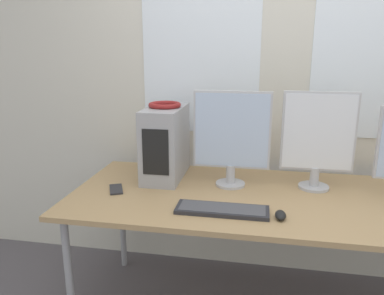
# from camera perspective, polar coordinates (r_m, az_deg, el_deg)

# --- Properties ---
(wall_back) EXTENTS (8.00, 0.07, 2.70)m
(wall_back) POSITION_cam_1_polar(r_m,az_deg,el_deg) (2.56, 13.85, 9.85)
(wall_back) COLOR beige
(wall_back) RESTS_ON ground_plane
(desk) EXTENTS (2.33, 0.93, 0.78)m
(desk) POSITION_cam_1_polar(r_m,az_deg,el_deg) (2.12, 13.62, -8.42)
(desk) COLOR tan
(desk) RESTS_ON ground_plane
(pc_tower) EXTENTS (0.22, 0.45, 0.44)m
(pc_tower) POSITION_cam_1_polar(r_m,az_deg,el_deg) (2.30, -4.07, 0.73)
(pc_tower) COLOR #9E9EA3
(pc_tower) RESTS_ON desk
(headphones) EXTENTS (0.20, 0.20, 0.03)m
(headphones) POSITION_cam_1_polar(r_m,az_deg,el_deg) (2.26, -4.17, 6.49)
(headphones) COLOR maroon
(headphones) RESTS_ON pc_tower
(monitor_main) EXTENTS (0.44, 0.17, 0.55)m
(monitor_main) POSITION_cam_1_polar(r_m,az_deg,el_deg) (2.14, 6.06, 1.79)
(monitor_main) COLOR #B7B7BC
(monitor_main) RESTS_ON desk
(monitor_right_near) EXTENTS (0.40, 0.17, 0.56)m
(monitor_right_near) POSITION_cam_1_polar(r_m,az_deg,el_deg) (2.20, 18.63, 1.39)
(monitor_right_near) COLOR #B7B7BC
(monitor_right_near) RESTS_ON desk
(keyboard) EXTENTS (0.46, 0.15, 0.02)m
(keyboard) POSITION_cam_1_polar(r_m,az_deg,el_deg) (1.88, 4.61, -9.42)
(keyboard) COLOR #28282D
(keyboard) RESTS_ON desk
(mouse) EXTENTS (0.05, 0.09, 0.04)m
(mouse) POSITION_cam_1_polar(r_m,az_deg,el_deg) (1.85, 13.33, -10.00)
(mouse) COLOR black
(mouse) RESTS_ON desk
(cell_phone) EXTENTS (0.13, 0.17, 0.01)m
(cell_phone) POSITION_cam_1_polar(r_m,az_deg,el_deg) (2.19, -11.50, -6.25)
(cell_phone) COLOR #232328
(cell_phone) RESTS_ON desk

